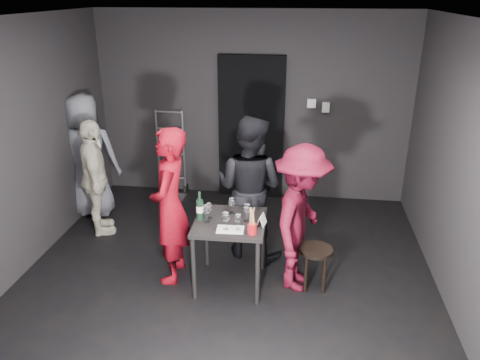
# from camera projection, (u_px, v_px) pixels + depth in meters

# --- Properties ---
(floor) EXTENTS (4.50, 5.00, 0.02)m
(floor) POSITION_uv_depth(u_px,v_px,m) (224.00, 287.00, 4.97)
(floor) COLOR black
(floor) RESTS_ON ground
(ceiling) EXTENTS (4.50, 5.00, 0.02)m
(ceiling) POSITION_uv_depth(u_px,v_px,m) (220.00, 19.00, 3.95)
(ceiling) COLOR silver
(ceiling) RESTS_ON ground
(wall_back) EXTENTS (4.50, 0.04, 2.70)m
(wall_back) POSITION_uv_depth(u_px,v_px,m) (252.00, 107.00, 6.75)
(wall_back) COLOR black
(wall_back) RESTS_ON ground
(wall_front) EXTENTS (4.50, 0.04, 2.70)m
(wall_front) POSITION_uv_depth(u_px,v_px,m) (129.00, 359.00, 2.17)
(wall_front) COLOR black
(wall_front) RESTS_ON ground
(wall_left) EXTENTS (0.04, 5.00, 2.70)m
(wall_left) POSITION_uv_depth(u_px,v_px,m) (4.00, 158.00, 4.74)
(wall_left) COLOR black
(wall_left) RESTS_ON ground
(wall_right) EXTENTS (0.04, 5.00, 2.70)m
(wall_right) POSITION_uv_depth(u_px,v_px,m) (470.00, 181.00, 4.17)
(wall_right) COLOR black
(wall_right) RESTS_ON ground
(doorway) EXTENTS (0.95, 0.10, 2.10)m
(doorway) POSITION_uv_depth(u_px,v_px,m) (251.00, 129.00, 6.81)
(doorway) COLOR black
(doorway) RESTS_ON ground
(wallbox_upper) EXTENTS (0.12, 0.06, 0.12)m
(wallbox_upper) POSITION_uv_depth(u_px,v_px,m) (312.00, 103.00, 6.56)
(wallbox_upper) COLOR #B7B7B2
(wallbox_upper) RESTS_ON wall_back
(wallbox_lower) EXTENTS (0.10, 0.06, 0.14)m
(wallbox_lower) POSITION_uv_depth(u_px,v_px,m) (326.00, 107.00, 6.55)
(wallbox_lower) COLOR #B7B7B2
(wallbox_lower) RESTS_ON wall_back
(hand_truck) EXTENTS (0.44, 0.36, 1.31)m
(hand_truck) POSITION_uv_depth(u_px,v_px,m) (172.00, 181.00, 7.10)
(hand_truck) COLOR #B2B2B7
(hand_truck) RESTS_ON floor
(tasting_table) EXTENTS (0.72, 0.72, 0.75)m
(tasting_table) POSITION_uv_depth(u_px,v_px,m) (230.00, 229.00, 4.80)
(tasting_table) COLOR black
(tasting_table) RESTS_ON floor
(stool) EXTENTS (0.35, 0.35, 0.47)m
(stool) POSITION_uv_depth(u_px,v_px,m) (316.00, 256.00, 4.83)
(stool) COLOR #312114
(stool) RESTS_ON floor
(server_red) EXTENTS (0.49, 0.72, 1.90)m
(server_red) POSITION_uv_depth(u_px,v_px,m) (169.00, 197.00, 4.81)
(server_red) COLOR maroon
(server_red) RESTS_ON floor
(woman_black) EXTENTS (1.03, 0.79, 1.88)m
(woman_black) POSITION_uv_depth(u_px,v_px,m) (249.00, 180.00, 5.27)
(woman_black) COLOR black
(woman_black) RESTS_ON floor
(man_maroon) EXTENTS (0.71, 1.13, 1.63)m
(man_maroon) POSITION_uv_depth(u_px,v_px,m) (301.00, 216.00, 4.71)
(man_maroon) COLOR #57091C
(man_maroon) RESTS_ON floor
(bystander_cream) EXTENTS (0.78, 0.97, 1.50)m
(bystander_cream) POSITION_uv_depth(u_px,v_px,m) (95.00, 178.00, 5.82)
(bystander_cream) COLOR #EDE0C6
(bystander_cream) RESTS_ON floor
(bystander_grey) EXTENTS (1.00, 0.64, 1.92)m
(bystander_grey) POSITION_uv_depth(u_px,v_px,m) (86.00, 148.00, 6.26)
(bystander_grey) COLOR slate
(bystander_grey) RESTS_ON floor
(tasting_mat) EXTENTS (0.28, 0.19, 0.00)m
(tasting_mat) POSITION_uv_depth(u_px,v_px,m) (230.00, 230.00, 4.58)
(tasting_mat) COLOR white
(tasting_mat) RESTS_ON tasting_table
(wine_glass_a) EXTENTS (0.10, 0.10, 0.20)m
(wine_glass_a) POSITION_uv_depth(u_px,v_px,m) (207.00, 213.00, 4.70)
(wine_glass_a) COLOR white
(wine_glass_a) RESTS_ON tasting_table
(wine_glass_b) EXTENTS (0.08, 0.08, 0.18)m
(wine_glass_b) POSITION_uv_depth(u_px,v_px,m) (209.00, 210.00, 4.78)
(wine_glass_b) COLOR white
(wine_glass_b) RESTS_ON tasting_table
(wine_glass_c) EXTENTS (0.09, 0.09, 0.19)m
(wine_glass_c) POSITION_uv_depth(u_px,v_px,m) (232.00, 205.00, 4.89)
(wine_glass_c) COLOR white
(wine_glass_c) RESTS_ON tasting_table
(wine_glass_d) EXTENTS (0.08, 0.08, 0.21)m
(wine_glass_d) POSITION_uv_depth(u_px,v_px,m) (226.00, 220.00, 4.54)
(wine_glass_d) COLOR white
(wine_glass_d) RESTS_ON tasting_table
(wine_glass_e) EXTENTS (0.08, 0.08, 0.18)m
(wine_glass_e) POSITION_uv_depth(u_px,v_px,m) (238.00, 221.00, 4.55)
(wine_glass_e) COLOR white
(wine_glass_e) RESTS_ON tasting_table
(wine_glass_f) EXTENTS (0.09, 0.09, 0.21)m
(wine_glass_f) POSITION_uv_depth(u_px,v_px,m) (247.00, 212.00, 4.70)
(wine_glass_f) COLOR white
(wine_glass_f) RESTS_ON tasting_table
(wine_bottle) EXTENTS (0.07, 0.07, 0.31)m
(wine_bottle) POSITION_uv_depth(u_px,v_px,m) (200.00, 209.00, 4.74)
(wine_bottle) COLOR black
(wine_bottle) RESTS_ON tasting_table
(breadstick_cup) EXTENTS (0.09, 0.09, 0.29)m
(breadstick_cup) POSITION_uv_depth(u_px,v_px,m) (252.00, 221.00, 4.46)
(breadstick_cup) COLOR #B50F15
(breadstick_cup) RESTS_ON tasting_table
(reserved_card) EXTENTS (0.11, 0.16, 0.11)m
(reserved_card) POSITION_uv_depth(u_px,v_px,m) (260.00, 220.00, 4.66)
(reserved_card) COLOR white
(reserved_card) RESTS_ON tasting_table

